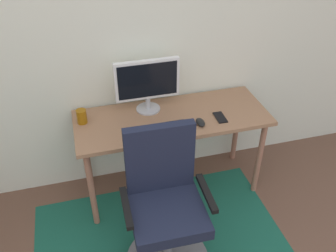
{
  "coord_description": "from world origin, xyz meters",
  "views": [
    {
      "loc": [
        -0.26,
        -0.28,
        2.19
      ],
      "look_at": [
        0.25,
        1.6,
        0.81
      ],
      "focal_mm": 38.83,
      "sensor_mm": 36.0,
      "label": 1
    }
  ],
  "objects": [
    {
      "name": "wall_back",
      "position": [
        0.0,
        2.2,
        1.3
      ],
      "size": [
        6.0,
        0.1,
        2.6
      ],
      "primitive_type": "cube",
      "color": "silver",
      "rests_on": "ground"
    },
    {
      "name": "area_rug",
      "position": [
        0.13,
        1.26,
        0.0
      ],
      "size": [
        1.76,
        1.32,
        0.01
      ],
      "primitive_type": "cube",
      "color": "#175441",
      "rests_on": "ground"
    },
    {
      "name": "desk",
      "position": [
        0.35,
        1.85,
        0.63
      ],
      "size": [
        1.42,
        0.55,
        0.71
      ],
      "color": "#976B4C",
      "rests_on": "ground"
    },
    {
      "name": "monitor",
      "position": [
        0.2,
        1.99,
        0.95
      ],
      "size": [
        0.47,
        0.18,
        0.4
      ],
      "color": "#B2B2B7",
      "rests_on": "desk"
    },
    {
      "name": "keyboard",
      "position": [
        0.2,
        1.7,
        0.72
      ],
      "size": [
        0.43,
        0.13,
        0.02
      ],
      "primitive_type": "cube",
      "color": "black",
      "rests_on": "desk"
    },
    {
      "name": "computer_mouse",
      "position": [
        0.52,
        1.7,
        0.73
      ],
      "size": [
        0.06,
        0.1,
        0.03
      ],
      "primitive_type": "ellipsoid",
      "color": "black",
      "rests_on": "desk"
    },
    {
      "name": "coffee_cup",
      "position": [
        -0.29,
        1.94,
        0.77
      ],
      "size": [
        0.07,
        0.07,
        0.1
      ],
      "primitive_type": "cylinder",
      "color": "#91580C",
      "rests_on": "desk"
    },
    {
      "name": "cell_phone",
      "position": [
        0.68,
        1.74,
        0.72
      ],
      "size": [
        0.07,
        0.14,
        0.01
      ],
      "primitive_type": "cube",
      "rotation": [
        0.0,
        0.0,
        -0.02
      ],
      "color": "black",
      "rests_on": "desk"
    },
    {
      "name": "office_chair",
      "position": [
        0.13,
        1.21,
        0.4
      ],
      "size": [
        0.56,
        0.56,
        1.01
      ],
      "rotation": [
        0.0,
        0.0,
        -0.03
      ],
      "color": "slate",
      "rests_on": "ground"
    }
  ]
}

